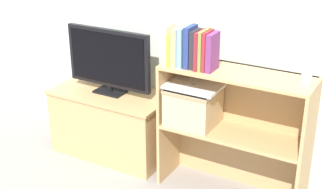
{
  "coord_description": "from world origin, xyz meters",
  "views": [
    {
      "loc": [
        1.38,
        -2.3,
        1.8
      ],
      "look_at": [
        0.0,
        0.16,
        0.6
      ],
      "focal_mm": 50.0,
      "sensor_mm": 36.0,
      "label": 1
    }
  ],
  "objects_px": {
    "book_plum": "(213,52)",
    "tv_stand": "(112,123)",
    "book_charcoal": "(195,49)",
    "book_mustard": "(174,48)",
    "book_ivory": "(170,44)",
    "book_tan": "(179,46)",
    "book_navy": "(190,47)",
    "book_skyblue": "(185,46)",
    "book_maroon": "(200,50)",
    "book_olive": "(204,50)",
    "baby_monitor": "(307,77)",
    "book_crimson": "(208,51)",
    "tv": "(109,60)",
    "storage_basket_left": "(193,104)",
    "laptop": "(194,86)"
  },
  "relations": [
    {
      "from": "tv_stand",
      "to": "book_plum",
      "type": "distance_m",
      "value": 1.1
    },
    {
      "from": "book_navy",
      "to": "book_plum",
      "type": "relative_size",
      "value": 1.1
    },
    {
      "from": "baby_monitor",
      "to": "book_navy",
      "type": "bearing_deg",
      "value": -175.67
    },
    {
      "from": "book_plum",
      "to": "laptop",
      "type": "distance_m",
      "value": 0.29
    },
    {
      "from": "tv",
      "to": "tv_stand",
      "type": "bearing_deg",
      "value": 90.0
    },
    {
      "from": "book_navy",
      "to": "baby_monitor",
      "type": "xyz_separation_m",
      "value": [
        0.69,
        0.05,
        -0.08
      ]
    },
    {
      "from": "book_skyblue",
      "to": "storage_basket_left",
      "type": "relative_size",
      "value": 0.79
    },
    {
      "from": "book_olive",
      "to": "book_tan",
      "type": "bearing_deg",
      "value": -180.0
    },
    {
      "from": "book_ivory",
      "to": "baby_monitor",
      "type": "bearing_deg",
      "value": 3.59
    },
    {
      "from": "book_ivory",
      "to": "book_tan",
      "type": "bearing_deg",
      "value": 0.0
    },
    {
      "from": "book_maroon",
      "to": "book_tan",
      "type": "bearing_deg",
      "value": -180.0
    },
    {
      "from": "book_navy",
      "to": "book_plum",
      "type": "height_order",
      "value": "book_navy"
    },
    {
      "from": "tv_stand",
      "to": "book_mustard",
      "type": "height_order",
      "value": "book_mustard"
    },
    {
      "from": "book_charcoal",
      "to": "book_olive",
      "type": "relative_size",
      "value": 0.97
    },
    {
      "from": "book_skyblue",
      "to": "book_charcoal",
      "type": "xyz_separation_m",
      "value": [
        0.07,
        0.0,
        -0.01
      ]
    },
    {
      "from": "book_charcoal",
      "to": "book_plum",
      "type": "distance_m",
      "value": 0.11
    },
    {
      "from": "book_tan",
      "to": "book_navy",
      "type": "distance_m",
      "value": 0.08
    },
    {
      "from": "book_mustard",
      "to": "book_plum",
      "type": "xyz_separation_m",
      "value": [
        0.26,
        0.0,
        0.02
      ]
    },
    {
      "from": "tv_stand",
      "to": "book_crimson",
      "type": "distance_m",
      "value": 1.08
    },
    {
      "from": "book_charcoal",
      "to": "laptop",
      "type": "bearing_deg",
      "value": 123.55
    },
    {
      "from": "book_mustard",
      "to": "book_skyblue",
      "type": "relative_size",
      "value": 0.8
    },
    {
      "from": "tv",
      "to": "book_maroon",
      "type": "xyz_separation_m",
      "value": [
        0.76,
        -0.1,
        0.22
      ]
    },
    {
      "from": "book_crimson",
      "to": "storage_basket_left",
      "type": "height_order",
      "value": "book_crimson"
    },
    {
      "from": "book_maroon",
      "to": "book_olive",
      "type": "distance_m",
      "value": 0.03
    },
    {
      "from": "tv",
      "to": "book_mustard",
      "type": "relative_size",
      "value": 3.41
    },
    {
      "from": "book_olive",
      "to": "book_mustard",
      "type": "bearing_deg",
      "value": -180.0
    },
    {
      "from": "tv_stand",
      "to": "book_navy",
      "type": "relative_size",
      "value": 3.44
    },
    {
      "from": "book_navy",
      "to": "book_crimson",
      "type": "height_order",
      "value": "book_navy"
    },
    {
      "from": "book_tan",
      "to": "book_olive",
      "type": "height_order",
      "value": "book_olive"
    },
    {
      "from": "book_charcoal",
      "to": "book_crimson",
      "type": "distance_m",
      "value": 0.08
    },
    {
      "from": "book_plum",
      "to": "tv_stand",
      "type": "bearing_deg",
      "value": 172.88
    },
    {
      "from": "book_skyblue",
      "to": "book_maroon",
      "type": "distance_m",
      "value": 0.1
    },
    {
      "from": "tv",
      "to": "book_plum",
      "type": "relative_size",
      "value": 2.9
    },
    {
      "from": "book_tan",
      "to": "book_olive",
      "type": "relative_size",
      "value": 0.98
    },
    {
      "from": "tv",
      "to": "book_maroon",
      "type": "bearing_deg",
      "value": -7.74
    },
    {
      "from": "tv_stand",
      "to": "book_olive",
      "type": "distance_m",
      "value": 1.07
    },
    {
      "from": "tv_stand",
      "to": "book_crimson",
      "type": "height_order",
      "value": "book_crimson"
    },
    {
      "from": "book_skyblue",
      "to": "baby_monitor",
      "type": "height_order",
      "value": "book_skyblue"
    },
    {
      "from": "book_charcoal",
      "to": "book_mustard",
      "type": "bearing_deg",
      "value": -180.0
    },
    {
      "from": "book_tan",
      "to": "laptop",
      "type": "bearing_deg",
      "value": 23.72
    },
    {
      "from": "tv_stand",
      "to": "baby_monitor",
      "type": "relative_size",
      "value": 7.45
    },
    {
      "from": "book_skyblue",
      "to": "book_crimson",
      "type": "bearing_deg",
      "value": -0.0
    },
    {
      "from": "book_mustard",
      "to": "book_olive",
      "type": "relative_size",
      "value": 0.81
    },
    {
      "from": "tv",
      "to": "book_olive",
      "type": "height_order",
      "value": "book_olive"
    },
    {
      "from": "book_ivory",
      "to": "book_tan",
      "type": "height_order",
      "value": "book_ivory"
    },
    {
      "from": "book_olive",
      "to": "baby_monitor",
      "type": "height_order",
      "value": "book_olive"
    },
    {
      "from": "book_tan",
      "to": "book_plum",
      "type": "xyz_separation_m",
      "value": [
        0.22,
        0.0,
        -0.0
      ]
    },
    {
      "from": "book_maroon",
      "to": "book_charcoal",
      "type": "bearing_deg",
      "value": 180.0
    },
    {
      "from": "book_skyblue",
      "to": "book_maroon",
      "type": "xyz_separation_m",
      "value": [
        0.1,
        0.0,
        -0.01
      ]
    },
    {
      "from": "tv_stand",
      "to": "book_maroon",
      "type": "bearing_deg",
      "value": -7.86
    }
  ]
}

